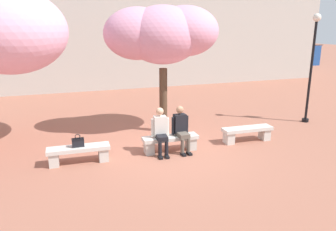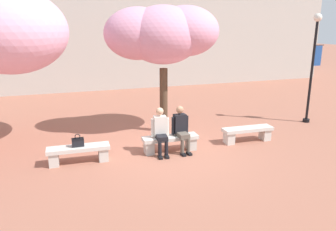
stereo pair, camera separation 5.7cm
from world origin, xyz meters
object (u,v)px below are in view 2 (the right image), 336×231
at_px(stone_bench_center, 247,132).
at_px(lamp_post_with_banner, 313,59).
at_px(person_seated_left, 161,129).
at_px(stone_bench_near_west, 170,141).
at_px(person_seated_right, 181,127).
at_px(cherry_tree_main, 164,34).
at_px(handbag, 78,142).
at_px(stone_bench_west_end, 79,152).

height_order(stone_bench_center, lamp_post_with_banner, lamp_post_with_banner).
xyz_separation_m(stone_bench_center, person_seated_left, (-2.81, -0.05, 0.40)).
height_order(stone_bench_near_west, lamp_post_with_banner, lamp_post_with_banner).
relative_size(stone_bench_center, person_seated_right, 1.24).
xyz_separation_m(person_seated_left, cherry_tree_main, (0.75, 1.95, 2.51)).
xyz_separation_m(stone_bench_center, person_seated_right, (-2.21, -0.05, 0.40)).
xyz_separation_m(person_seated_right, handbag, (-2.81, 0.06, -0.12)).
bearing_deg(stone_bench_near_west, cherry_tree_main, 76.74).
bearing_deg(person_seated_left, cherry_tree_main, 68.98).
height_order(person_seated_right, cherry_tree_main, cherry_tree_main).
xyz_separation_m(cherry_tree_main, lamp_post_with_banner, (5.32, -0.75, -0.88)).
xyz_separation_m(stone_bench_center, lamp_post_with_banner, (3.26, 1.15, 2.03)).
bearing_deg(handbag, person_seated_right, -1.16).
xyz_separation_m(stone_bench_west_end, handbag, (-0.00, 0.00, 0.28)).
relative_size(stone_bench_near_west, lamp_post_with_banner, 0.41).
xyz_separation_m(stone_bench_west_end, stone_bench_near_west, (2.51, 0.00, 0.00)).
height_order(stone_bench_near_west, stone_bench_center, same).
height_order(person_seated_left, cherry_tree_main, cherry_tree_main).
bearing_deg(stone_bench_near_west, handbag, 179.92).
height_order(stone_bench_west_end, cherry_tree_main, cherry_tree_main).
distance_m(person_seated_left, cherry_tree_main, 3.26).
height_order(person_seated_right, handbag, person_seated_right).
xyz_separation_m(stone_bench_near_west, person_seated_right, (0.30, -0.05, 0.40)).
bearing_deg(stone_bench_center, lamp_post_with_banner, 19.39).
distance_m(stone_bench_west_end, cherry_tree_main, 4.56).
relative_size(stone_bench_west_end, stone_bench_near_west, 1.00).
bearing_deg(person_seated_right, stone_bench_near_west, 169.87).
bearing_deg(cherry_tree_main, stone_bench_west_end, -147.29).
height_order(stone_bench_west_end, person_seated_right, person_seated_right).
relative_size(stone_bench_near_west, person_seated_left, 1.24).
relative_size(handbag, cherry_tree_main, 0.08).
xyz_separation_m(handbag, cherry_tree_main, (2.96, 1.89, 2.62)).
distance_m(stone_bench_west_end, person_seated_left, 2.24).
bearing_deg(stone_bench_near_west, lamp_post_with_banner, 11.24).
height_order(stone_bench_near_west, cherry_tree_main, cherry_tree_main).
bearing_deg(cherry_tree_main, stone_bench_near_west, -103.26).
distance_m(person_seated_right, handbag, 2.81).
bearing_deg(stone_bench_center, stone_bench_near_west, 180.00).
bearing_deg(stone_bench_west_end, lamp_post_with_banner, 7.89).
xyz_separation_m(stone_bench_west_end, person_seated_left, (2.21, -0.05, 0.40)).
height_order(handbag, cherry_tree_main, cherry_tree_main).
xyz_separation_m(person_seated_left, person_seated_right, (0.60, -0.00, 0.00)).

